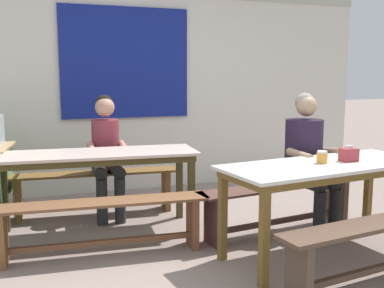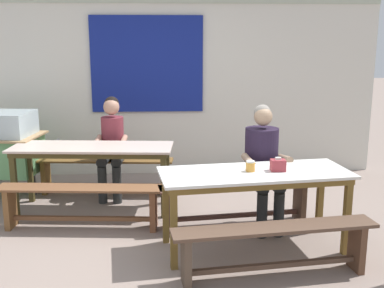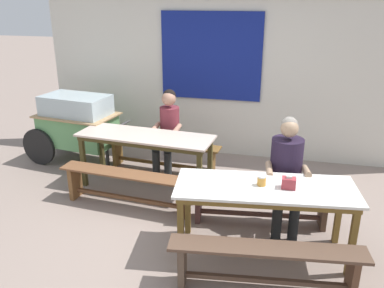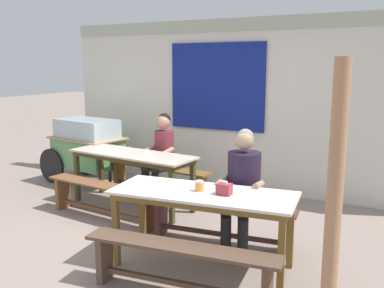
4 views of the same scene
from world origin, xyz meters
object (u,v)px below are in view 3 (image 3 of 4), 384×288
object	(u,v)px
bench_far_front	(127,184)
food_cart	(76,122)
dining_table_near	(265,193)
condiment_jar	(262,181)
bench_near_front	(266,261)
bench_far_back	(163,152)
person_center_facing	(168,128)
dining_table_far	(145,140)
bench_near_back	(260,200)
person_right_near_table	(286,168)
tissue_box	(289,183)

from	to	relation	value
bench_far_front	food_cart	distance (m)	1.86
dining_table_near	condiment_jar	world-z (taller)	condiment_jar
bench_far_front	bench_near_front	bearing A→B (deg)	-32.71
dining_table_near	bench_far_back	distance (m)	2.44
bench_far_front	food_cart	xyz separation A→B (m)	(-1.35, 1.22, 0.35)
person_center_facing	condiment_jar	size ratio (longest dim) A/B	12.55
dining_table_far	bench_near_front	bearing A→B (deg)	-44.71
bench_near_back	condiment_jar	world-z (taller)	condiment_jar
bench_far_back	dining_table_near	bearing A→B (deg)	-46.80
bench_far_back	food_cart	world-z (taller)	food_cart
dining_table_near	person_center_facing	distance (m)	2.26
bench_far_back	condiment_jar	bearing A→B (deg)	-47.43
dining_table_far	dining_table_near	xyz separation A→B (m)	(1.70, -1.17, 0.00)
person_center_facing	dining_table_far	bearing A→B (deg)	-109.28
dining_table_near	person_right_near_table	size ratio (longest dim) A/B	1.41
bench_near_front	person_right_near_table	world-z (taller)	person_right_near_table
bench_far_front	bench_near_back	size ratio (longest dim) A/B	1.05
bench_near_front	person_center_facing	distance (m)	2.79
bench_near_back	condiment_jar	size ratio (longest dim) A/B	16.75
person_center_facing	condiment_jar	xyz separation A→B (m)	(1.48, -1.66, 0.10)
dining_table_near	bench_far_front	bearing A→B (deg)	161.43
person_center_facing	condiment_jar	distance (m)	2.23
dining_table_far	person_center_facing	world-z (taller)	person_center_facing
dining_table_near	bench_near_front	distance (m)	0.70
dining_table_near	bench_near_back	xyz separation A→B (m)	(-0.07, 0.58, -0.40)
dining_table_near	bench_near_back	distance (m)	0.71
dining_table_near	bench_far_front	world-z (taller)	dining_table_near
bench_near_front	person_right_near_table	distance (m)	1.22
person_right_near_table	condiment_jar	world-z (taller)	person_right_near_table
dining_table_near	condiment_jar	size ratio (longest dim) A/B	18.20
person_right_near_table	condiment_jar	bearing A→B (deg)	-113.23
bench_near_back	person_center_facing	distance (m)	1.86
dining_table_far	food_cart	distance (m)	1.54
dining_table_far	bench_far_front	world-z (taller)	dining_table_far
bench_far_back	food_cart	size ratio (longest dim) A/B	1.09
food_cart	tissue_box	world-z (taller)	food_cart
bench_far_back	condiment_jar	distance (m)	2.43
dining_table_far	bench_near_back	world-z (taller)	dining_table_far
food_cart	condiment_jar	bearing A→B (deg)	-30.55
dining_table_near	bench_far_back	size ratio (longest dim) A/B	1.03
person_center_facing	person_right_near_table	world-z (taller)	person_right_near_table
bench_far_back	bench_near_back	size ratio (longest dim) A/B	1.06
person_right_near_table	tissue_box	size ratio (longest dim) A/B	9.77
person_center_facing	bench_far_back	bearing A→B (deg)	142.68
person_center_facing	person_right_near_table	bearing A→B (deg)	-32.83
bench_near_front	tissue_box	size ratio (longest dim) A/B	13.11
dining_table_far	food_cart	size ratio (longest dim) A/B	1.15
bench_far_front	bench_near_front	distance (m)	2.16
food_cart	dining_table_far	bearing A→B (deg)	-24.53
dining_table_far	food_cart	bearing A→B (deg)	155.47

